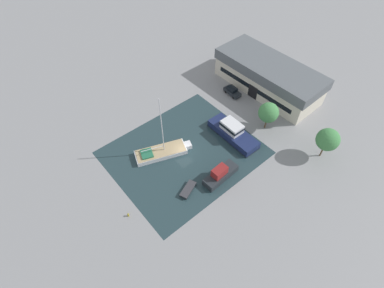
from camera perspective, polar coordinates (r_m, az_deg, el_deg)
name	(u,v)px	position (r m, az deg, el deg)	size (l,w,h in m)	color
ground_plane	(184,153)	(55.71, -1.54, -1.66)	(440.00, 440.00, 0.00)	gray
water_canal	(184,153)	(55.71, -1.54, -1.66)	(22.24, 26.14, 0.01)	#23383D
warehouse_building	(268,76)	(69.30, 14.34, 12.42)	(24.18, 10.22, 6.55)	beige
quay_tree_near_building	(268,113)	(59.05, 14.37, 5.81)	(3.93, 3.93, 6.01)	brown
quay_tree_by_water	(328,140)	(57.06, 24.45, 0.76)	(4.07, 4.07, 6.41)	brown
parked_car	(232,91)	(67.63, 7.68, 9.94)	(4.22, 2.04, 1.77)	#1E2328
sailboat_moored	(162,152)	(55.35, -5.81, -1.48)	(6.36, 10.70, 13.09)	silver
motor_cruiser	(233,132)	(58.08, 7.77, 2.24)	(10.92, 3.92, 3.22)	#19234C
small_dinghy	(188,190)	(50.61, -0.76, -8.67)	(2.56, 3.80, 0.63)	#23282D
cabin_boat	(220,174)	(51.73, 5.42, -5.75)	(2.60, 6.85, 2.84)	#23282D
mooring_bollard	(128,215)	(49.28, -12.05, -13.05)	(0.27, 0.27, 0.68)	olive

